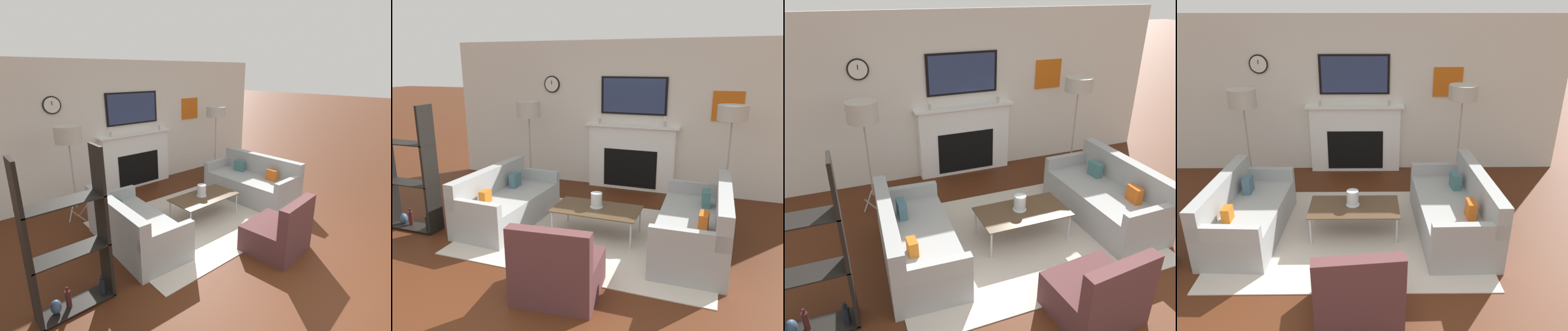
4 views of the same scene
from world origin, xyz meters
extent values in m
cube|color=silver|center=(0.00, 4.63, 1.35)|extent=(7.34, 0.07, 2.70)
cube|color=white|center=(0.00, 4.51, 0.58)|extent=(1.59, 0.16, 1.17)
cube|color=black|center=(0.00, 4.43, 0.41)|extent=(0.99, 0.01, 0.70)
cube|color=white|center=(0.00, 4.49, 1.19)|extent=(1.71, 0.22, 0.04)
cylinder|color=#B2AD9E|center=(-0.60, 4.46, 1.26)|extent=(0.04, 0.04, 0.10)
cylinder|color=white|center=(-0.60, 4.46, 1.35)|extent=(0.03, 0.03, 0.09)
cylinder|color=#B2AD9E|center=(0.60, 4.46, 1.26)|extent=(0.04, 0.04, 0.10)
cylinder|color=white|center=(0.60, 4.46, 1.35)|extent=(0.03, 0.03, 0.09)
cube|color=black|center=(0.00, 4.58, 1.73)|extent=(1.21, 0.04, 0.67)
cube|color=navy|center=(0.00, 4.56, 1.73)|extent=(1.12, 0.01, 0.61)
cylinder|color=black|center=(-1.61, 4.58, 1.90)|extent=(0.32, 0.02, 0.32)
cylinder|color=silver|center=(-1.61, 4.57, 1.90)|extent=(0.27, 0.00, 0.27)
cube|color=black|center=(-1.61, 4.56, 1.94)|extent=(0.01, 0.00, 0.07)
cube|color=#C75912|center=(1.60, 4.58, 1.60)|extent=(0.50, 0.02, 0.50)
cube|color=beige|center=(0.00, 2.37, 0.01)|extent=(3.33, 2.38, 0.01)
cube|color=#979999|center=(-1.31, 2.37, 0.21)|extent=(0.88, 1.75, 0.42)
cube|color=#979999|center=(-1.64, 2.38, 0.60)|extent=(0.23, 1.72, 0.37)
cube|color=#929A9B|center=(-1.28, 3.17, 0.51)|extent=(0.82, 0.13, 0.18)
cube|color=#9A9E9C|center=(-1.35, 1.56, 0.51)|extent=(0.82, 0.13, 0.18)
cube|color=#3F6371|center=(-1.42, 2.75, 0.53)|extent=(0.11, 0.22, 0.22)
cube|color=#B75E18|center=(-1.45, 1.99, 0.51)|extent=(0.10, 0.17, 0.17)
cube|color=#979999|center=(1.31, 2.37, 0.23)|extent=(0.88, 1.83, 0.46)
cube|color=#979999|center=(1.65, 2.37, 0.65)|extent=(0.20, 1.81, 0.39)
cube|color=#959695|center=(1.33, 1.51, 0.55)|extent=(0.84, 0.12, 0.18)
cube|color=#979699|center=(1.29, 3.22, 0.55)|extent=(0.84, 0.12, 0.18)
cube|color=#BF5318|center=(1.45, 1.97, 0.57)|extent=(0.11, 0.22, 0.21)
cube|color=#3D6A6C|center=(1.43, 2.77, 0.57)|extent=(0.12, 0.22, 0.21)
cube|color=#4E2B2D|center=(0.12, 0.95, 0.19)|extent=(0.88, 0.81, 0.39)
cube|color=#4E2B2D|center=(0.15, 0.66, 0.61)|extent=(0.82, 0.22, 0.44)
cube|color=#4C3823|center=(0.05, 2.37, 0.38)|extent=(1.16, 0.62, 0.02)
cylinder|color=#B7B7BC|center=(-0.49, 2.10, 0.19)|extent=(0.02, 0.02, 0.38)
cylinder|color=#B7B7BC|center=(0.59, 2.10, 0.19)|extent=(0.02, 0.02, 0.38)
cylinder|color=#B7B7BC|center=(-0.49, 2.65, 0.19)|extent=(0.02, 0.02, 0.38)
cylinder|color=#B7B7BC|center=(0.59, 2.65, 0.19)|extent=(0.02, 0.02, 0.38)
cylinder|color=silver|center=(0.03, 2.42, 0.49)|extent=(0.15, 0.15, 0.20)
cylinder|color=silver|center=(0.03, 2.42, 0.45)|extent=(0.08, 0.08, 0.11)
cylinder|color=silver|center=(0.03, 2.42, 0.40)|extent=(0.18, 0.18, 0.01)
cylinder|color=#9E998E|center=(-1.57, 3.77, 0.12)|extent=(0.09, 0.23, 0.26)
cylinder|color=#9E998E|center=(-1.76, 3.81, 0.12)|extent=(0.17, 0.19, 0.26)
cylinder|color=#9E998E|center=(-1.70, 3.63, 0.12)|extent=(0.23, 0.07, 0.26)
cylinder|color=#9E998E|center=(-1.68, 3.74, 0.81)|extent=(0.02, 0.02, 1.12)
cylinder|color=#B2ADA3|center=(-1.68, 3.74, 1.51)|extent=(0.42, 0.42, 0.28)
cylinder|color=#9E998E|center=(1.78, 3.77, 0.13)|extent=(0.09, 0.23, 0.28)
cylinder|color=#9E998E|center=(1.59, 3.81, 0.13)|extent=(0.17, 0.19, 0.28)
cylinder|color=#9E998E|center=(1.65, 3.63, 0.13)|extent=(0.23, 0.07, 0.28)
cylinder|color=#9E998E|center=(1.68, 3.74, 0.87)|extent=(0.02, 0.02, 1.21)
cylinder|color=#B2ADA3|center=(1.68, 3.74, 1.59)|extent=(0.44, 0.44, 0.23)
cube|color=black|center=(-2.10, 1.71, 0.89)|extent=(0.04, 0.28, 1.77)
cube|color=black|center=(-2.48, 1.71, 0.03)|extent=(0.80, 0.28, 0.02)
cube|color=black|center=(-2.48, 1.71, 0.68)|extent=(0.80, 0.28, 0.01)
cube|color=black|center=(-2.48, 1.71, 1.25)|extent=(0.80, 0.28, 0.02)
cylinder|color=#3D1919|center=(-2.55, 1.72, 0.13)|extent=(0.06, 0.06, 0.20)
cylinder|color=#3D1919|center=(-2.55, 1.72, 0.26)|extent=(0.03, 0.03, 0.05)
cylinder|color=black|center=(-2.19, 1.66, 0.14)|extent=(0.07, 0.07, 0.20)
cylinder|color=black|center=(-2.19, 1.66, 0.26)|extent=(0.03, 0.03, 0.05)
ellipsoid|color=#344B67|center=(-2.68, 1.72, 0.11)|extent=(0.11, 0.11, 0.16)
camera|label=1|loc=(-3.31, -1.21, 2.48)|focal=28.00mm
camera|label=2|loc=(1.57, -2.20, 2.28)|focal=35.00mm
camera|label=3|loc=(-1.95, -1.32, 3.01)|focal=35.00mm
camera|label=4|loc=(0.24, -1.99, 2.78)|focal=35.00mm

